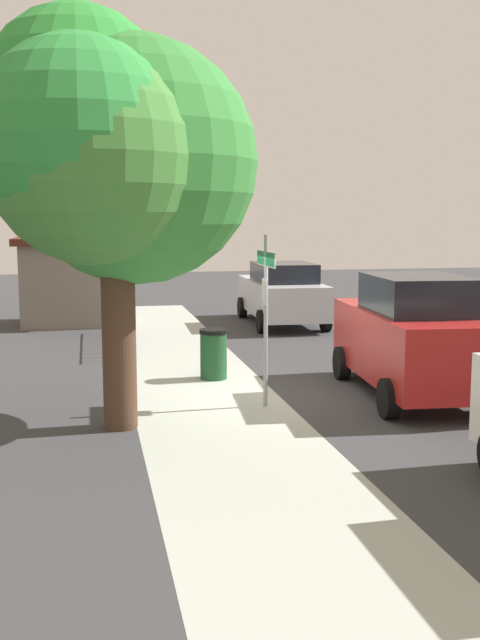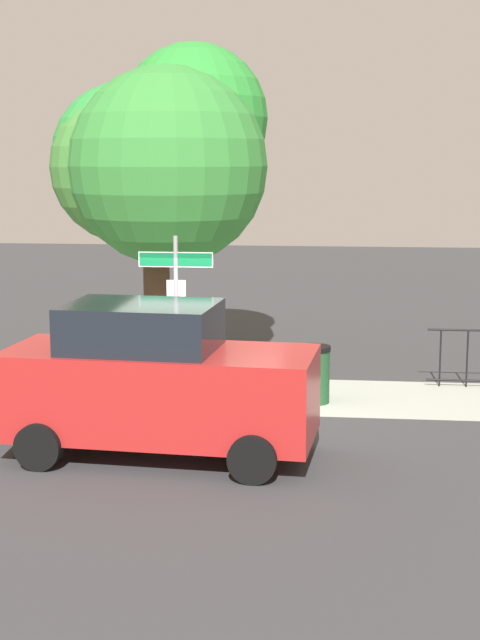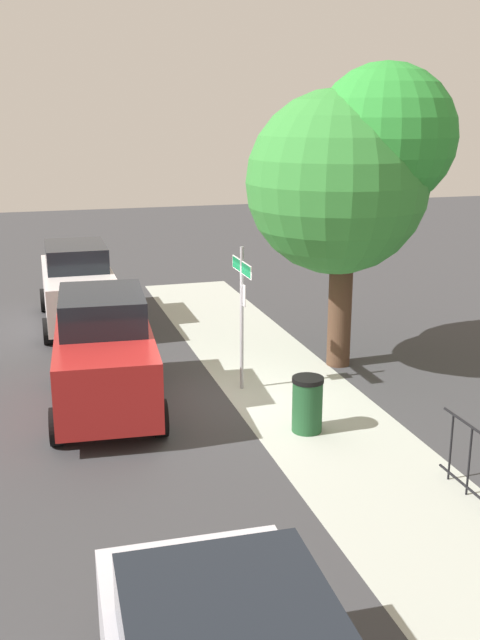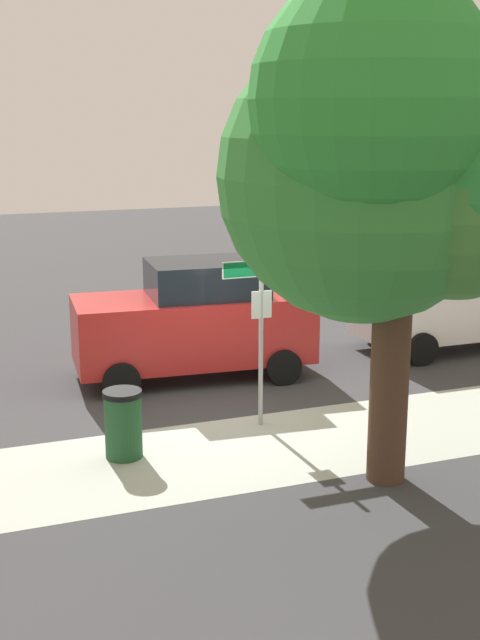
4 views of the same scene
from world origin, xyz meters
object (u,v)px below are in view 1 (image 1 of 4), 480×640
object	(u,v)px
shade_tree	(106,147)
car_silver	(282,293)
street_sign	(266,292)
trash_bin	(214,354)
car_red	(412,337)
utility_shed	(69,280)

from	to	relation	value
shade_tree	car_silver	world-z (taller)	shade_tree
street_sign	trash_bin	xyz separation A→B (m)	(2.27, 0.50, -1.43)
shade_tree	car_red	bearing A→B (deg)	-79.20
street_sign	shade_tree	bearing A→B (deg)	107.47
utility_shed	trash_bin	xyz separation A→B (m)	(-8.32, -2.90, -0.80)
shade_tree	utility_shed	xyz separation A→B (m)	(11.40, 0.84, -2.85)
shade_tree	trash_bin	xyz separation A→B (m)	(3.08, -2.06, -3.65)
car_red	utility_shed	size ratio (longest dim) A/B	1.44
car_red	trash_bin	xyz separation A→B (m)	(2.08, 3.19, -0.57)
car_silver	car_red	bearing A→B (deg)	-178.02
street_sign	car_red	bearing A→B (deg)	-85.83
street_sign	car_silver	size ratio (longest dim) A/B	0.60
shade_tree	utility_shed	size ratio (longest dim) A/B	2.07
utility_shed	trash_bin	size ratio (longest dim) A/B	3.10
shade_tree	utility_shed	distance (m)	11.78
street_sign	car_red	xyz separation A→B (m)	(0.20, -2.69, -0.86)
street_sign	utility_shed	bearing A→B (deg)	17.78
car_silver	trash_bin	xyz separation A→B (m)	(-6.95, 3.19, -0.43)
utility_shed	trash_bin	world-z (taller)	utility_shed
car_silver	utility_shed	distance (m)	6.26
car_silver	street_sign	bearing A→B (deg)	165.71
street_sign	shade_tree	world-z (taller)	shade_tree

